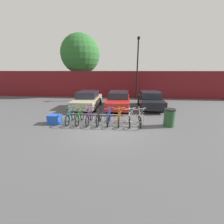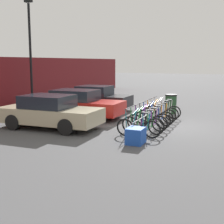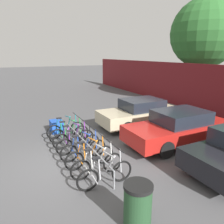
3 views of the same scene
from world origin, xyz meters
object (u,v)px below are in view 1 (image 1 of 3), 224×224
(bike_rack, at_px, (105,115))
(bicycle_silver, at_px, (140,119))
(bicycle_blue, at_px, (109,118))
(car_beige, at_px, (88,100))
(tree_behind_hoarding, at_px, (80,54))
(bicycle_teal, at_px, (70,117))
(car_black, at_px, (150,100))
(bicycle_green, at_px, (80,117))
(car_red, at_px, (119,100))
(bicycle_black, at_px, (99,118))
(bicycle_white, at_px, (130,119))
(bicycle_purple, at_px, (89,118))
(bicycle_orange, at_px, (119,118))
(lamp_post, at_px, (137,66))
(trash_bin, at_px, (169,118))
(cargo_crate, at_px, (55,119))

(bike_rack, xyz_separation_m, bicycle_silver, (2.09, -0.15, -0.12))
(bike_rack, height_order, bicycle_blue, bicycle_blue)
(bicycle_silver, bearing_deg, bike_rack, 175.27)
(car_beige, bearing_deg, tree_behind_hoarding, 109.65)
(bicycle_teal, bearing_deg, car_beige, 86.72)
(car_black, bearing_deg, bicycle_green, -138.71)
(car_red, bearing_deg, bicycle_black, -103.51)
(bicycle_white, bearing_deg, bicycle_blue, -178.31)
(bicycle_white, bearing_deg, bicycle_purple, -178.31)
(bicycle_green, distance_m, tree_behind_hoarding, 12.08)
(bicycle_orange, bearing_deg, lamp_post, 82.89)
(bike_rack, distance_m, bicycle_white, 1.51)
(bicycle_teal, xyz_separation_m, car_black, (5.42, 4.24, 0.31))
(bicycle_purple, distance_m, bicycle_white, 2.42)
(bicycle_green, height_order, car_black, car_black)
(bike_rack, xyz_separation_m, bicycle_orange, (0.88, -0.15, -0.12))
(bike_rack, relative_size, bicycle_green, 2.77)
(bicycle_blue, distance_m, trash_bin, 3.50)
(bicycle_teal, relative_size, tree_behind_hoarding, 0.23)
(bicycle_white, distance_m, lamp_post, 8.61)
(bicycle_white, distance_m, cargo_crate, 4.53)
(car_beige, height_order, car_black, same)
(lamp_post, bearing_deg, bicycle_purple, -112.44)
(bicycle_green, height_order, car_beige, car_beige)
(bike_rack, relative_size, lamp_post, 0.75)
(car_black, relative_size, lamp_post, 0.63)
(bicycle_orange, bearing_deg, bicycle_black, -176.47)
(bicycle_green, bearing_deg, bicycle_black, 0.09)
(bike_rack, height_order, lamp_post, lamp_post)
(bicycle_blue, relative_size, tree_behind_hoarding, 0.23)
(bicycle_orange, relative_size, trash_bin, 1.66)
(bicycle_blue, bearing_deg, bicycle_white, 2.77)
(bicycle_silver, relative_size, car_red, 0.38)
(bicycle_silver, bearing_deg, cargo_crate, -178.45)
(car_black, bearing_deg, bicycle_teal, -141.92)
(car_black, distance_m, cargo_crate, 7.76)
(bicycle_silver, distance_m, car_beige, 5.66)
(bicycle_white, bearing_deg, cargo_crate, -175.81)
(bicycle_teal, xyz_separation_m, bicycle_orange, (2.97, 0.00, 0.00))
(bicycle_teal, relative_size, car_beige, 0.40)
(car_beige, xyz_separation_m, lamp_post, (4.37, 4.07, 2.81))
(bicycle_silver, xyz_separation_m, trash_bin, (1.67, -0.02, 0.14))
(bicycle_teal, bearing_deg, bicycle_green, -1.87)
(car_red, height_order, tree_behind_hoarding, tree_behind_hoarding)
(bicycle_teal, xyz_separation_m, bicycle_black, (1.77, 0.00, 0.00))
(bicycle_purple, xyz_separation_m, tree_behind_hoarding, (-3.53, 10.77, 4.61))
(bicycle_green, relative_size, bicycle_orange, 1.00)
(bicycle_green, distance_m, bicycle_purple, 0.59)
(lamp_post, bearing_deg, bicycle_teal, -119.27)
(bike_rack, relative_size, cargo_crate, 6.76)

